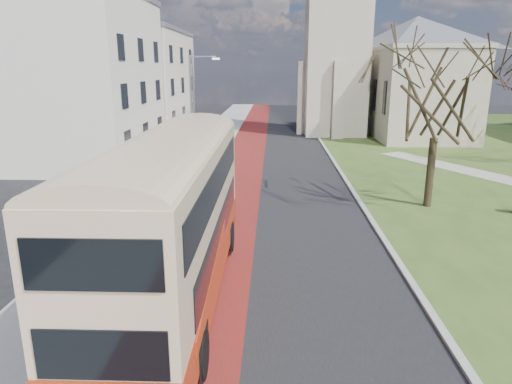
{
  "coord_description": "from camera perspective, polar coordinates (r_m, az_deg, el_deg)",
  "views": [
    {
      "loc": [
        1.25,
        -14.17,
        7.26
      ],
      "look_at": [
        0.52,
        5.13,
        2.0
      ],
      "focal_mm": 32.0,
      "sensor_mm": 36.0,
      "label": 1
    }
  ],
  "objects": [
    {
      "name": "bus",
      "position": [
        14.24,
        -10.38,
        -2.56
      ],
      "size": [
        3.03,
        12.47,
        5.2
      ],
      "rotation": [
        0.0,
        0.0,
        0.0
      ],
      "color": "#A52C0F",
      "rests_on": "ground"
    },
    {
      "name": "bus_lane",
      "position": [
        35.02,
        -1.89,
        3.27
      ],
      "size": [
        3.4,
        120.0,
        0.01
      ],
      "primitive_type": "cube",
      "color": "#591414",
      "rests_on": "ground"
    },
    {
      "name": "winter_tree_near",
      "position": [
        25.41,
        21.99,
        12.79
      ],
      "size": [
        8.23,
        8.23,
        9.54
      ],
      "rotation": [
        0.0,
        0.0,
        -0.33
      ],
      "color": "#2C2416",
      "rests_on": "grass_green"
    },
    {
      "name": "ground",
      "position": [
        15.97,
        -2.62,
        -11.82
      ],
      "size": [
        160.0,
        160.0,
        0.0
      ],
      "primitive_type": "plane",
      "color": "black",
      "rests_on": "ground"
    },
    {
      "name": "street_block_near",
      "position": [
        39.26,
        -21.27,
        13.15
      ],
      "size": [
        10.3,
        14.3,
        13.0
      ],
      "color": "beige",
      "rests_on": "ground"
    },
    {
      "name": "kerb_east",
      "position": [
        37.19,
        9.64,
        3.87
      ],
      "size": [
        0.25,
        80.0,
        0.13
      ],
      "primitive_type": "cube",
      "color": "#999993",
      "rests_on": "ground"
    },
    {
      "name": "gothic_church",
      "position": [
        53.7,
        15.36,
        21.01
      ],
      "size": [
        16.38,
        18.0,
        40.0
      ],
      "color": "#9D957F",
      "rests_on": "ground"
    },
    {
      "name": "pedestrian_railing",
      "position": [
        19.82,
        -10.24,
        -4.8
      ],
      "size": [
        0.07,
        24.0,
        1.12
      ],
      "color": "#0C371E",
      "rests_on": "ground"
    },
    {
      "name": "road_carriageway",
      "position": [
        34.93,
        2.54,
        3.23
      ],
      "size": [
        9.0,
        120.0,
        0.01
      ],
      "primitive_type": "cube",
      "color": "black",
      "rests_on": "ground"
    },
    {
      "name": "pavement_west",
      "position": [
        35.47,
        -8.04,
        3.37
      ],
      "size": [
        4.0,
        120.0,
        0.12
      ],
      "primitive_type": "cube",
      "color": "gray",
      "rests_on": "ground"
    },
    {
      "name": "kerb_west",
      "position": [
        35.18,
        -4.82,
        3.38
      ],
      "size": [
        0.25,
        120.0,
        0.13
      ],
      "primitive_type": "cube",
      "color": "#999993",
      "rests_on": "ground"
    },
    {
      "name": "streetlamp",
      "position": [
        32.76,
        -7.81,
        10.43
      ],
      "size": [
        2.13,
        0.18,
        8.0
      ],
      "color": "gray",
      "rests_on": "pavement_west"
    },
    {
      "name": "street_block_far",
      "position": [
        54.37,
        -14.51,
        13.19
      ],
      "size": [
        10.3,
        16.3,
        11.5
      ],
      "color": "beige",
      "rests_on": "ground"
    }
  ]
}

